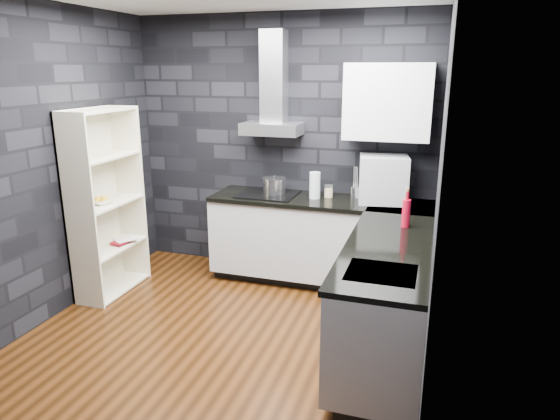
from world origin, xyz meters
The scene contains 27 objects.
ground centered at (0.00, 0.00, 0.00)m, with size 3.20×3.20×0.00m, color #40200B.
wall_back centered at (0.00, 1.62, 1.35)m, with size 3.20×0.05×2.70m, color black.
wall_front centered at (0.00, -1.62, 1.35)m, with size 3.20×0.05×2.70m, color black.
wall_left centered at (-1.62, 0.00, 1.35)m, with size 0.05×3.20×2.70m, color black.
wall_right centered at (1.62, 0.00, 1.35)m, with size 0.05×3.20×2.70m, color black.
toekick_back centered at (0.50, 1.34, 0.05)m, with size 2.18×0.50×0.10m, color black.
toekick_right centered at (1.34, 0.10, 0.05)m, with size 0.50×1.78×0.10m, color black.
counter_back_cab centered at (0.50, 1.30, 0.48)m, with size 2.20×0.60×0.76m, color #BABBBE.
counter_right_cab centered at (1.30, 0.10, 0.48)m, with size 0.60×1.80×0.76m, color #BABBBE.
counter_back_top centered at (0.50, 1.29, 0.88)m, with size 2.20×0.62×0.04m, color black.
counter_right_top centered at (1.29, 0.10, 0.88)m, with size 0.62×1.80×0.04m, color black.
counter_corner_top centered at (1.30, 1.30, 0.88)m, with size 0.62×0.62×0.04m, color black.
hood_body centered at (-0.05, 1.43, 1.56)m, with size 0.60×0.34×0.12m, color silver.
hood_chimney centered at (-0.05, 1.50, 2.07)m, with size 0.24×0.20×0.90m, color silver.
upper_cabinet centered at (1.10, 1.43, 1.85)m, with size 0.80×0.35×0.70m, color silver.
cooktop centered at (-0.05, 1.30, 0.91)m, with size 0.58×0.50×0.01m, color black.
sink_rim centered at (1.30, -0.40, 0.89)m, with size 0.44×0.40×0.01m, color silver.
pot centered at (0.00, 1.36, 0.98)m, with size 0.24×0.24×0.14m, color silver.
glass_vase centered at (0.44, 1.30, 1.03)m, with size 0.11×0.11×0.26m, color silver.
storage_jar centered at (0.56, 1.39, 0.95)m, with size 0.09×0.09×0.11m, color beige.
utensil_crock centered at (0.82, 1.43, 0.96)m, with size 0.09×0.09×0.12m, color silver.
appliance_garage centered at (1.10, 1.36, 1.12)m, with size 0.45×0.35×0.45m, color #B5B9BE.
red_bottle centered at (1.37, 0.62, 1.02)m, with size 0.07×0.07×0.23m, color #AF0B23.
bookshelf centered at (-1.42, 0.50, 0.90)m, with size 0.34×0.80×1.80m, color beige.
fruit_bowl centered at (-1.42, 0.43, 0.94)m, with size 0.20×0.20×0.05m, color white.
book_red centered at (-1.43, 0.61, 0.57)m, with size 0.15×0.02×0.20m, color maroon.
book_second centered at (-1.41, 0.69, 0.59)m, with size 0.16×0.02×0.22m, color #B2B2B2.
Camera 1 is at (1.58, -3.40, 2.15)m, focal length 32.00 mm.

